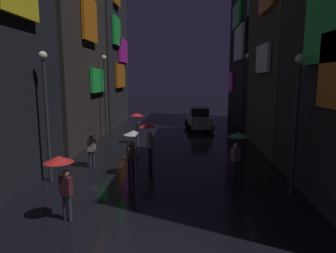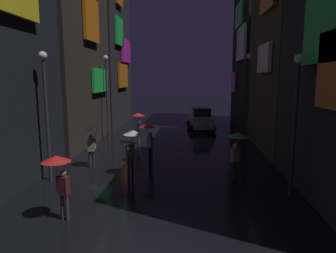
{
  "view_description": "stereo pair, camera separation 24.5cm",
  "coord_description": "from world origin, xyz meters",
  "px_view_note": "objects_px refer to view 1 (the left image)",
  "views": [
    {
      "loc": [
        0.95,
        -6.58,
        4.51
      ],
      "look_at": [
        0.0,
        8.42,
        2.04
      ],
      "focal_mm": 32.0,
      "sensor_mm": 36.0,
      "label": 1
    },
    {
      "loc": [
        1.2,
        -6.56,
        4.51
      ],
      "look_at": [
        0.0,
        8.42,
        2.04
      ],
      "focal_mm": 32.0,
      "sensor_mm": 36.0,
      "label": 2
    }
  ],
  "objects_px": {
    "pedestrian_midstreet_centre_clear": "(133,140)",
    "pedestrian_foreground_left_red": "(137,120)",
    "streetlamp_left_far": "(105,88)",
    "car_distant": "(199,119)",
    "pedestrian_midstreet_left_red": "(148,132)",
    "streetlamp_right_near": "(297,109)",
    "pedestrian_near_crossing_black": "(93,135)",
    "streetlamp_right_far": "(247,88)",
    "streetlamp_left_near": "(46,102)",
    "pedestrian_far_right_green": "(238,143)",
    "pedestrian_foreground_right_red": "(61,170)"
  },
  "relations": [
    {
      "from": "streetlamp_right_near",
      "to": "streetlamp_left_far",
      "type": "distance_m",
      "value": 14.3
    },
    {
      "from": "pedestrian_far_right_green",
      "to": "car_distant",
      "type": "height_order",
      "value": "pedestrian_far_right_green"
    },
    {
      "from": "pedestrian_far_right_green",
      "to": "pedestrian_foreground_left_red",
      "type": "xyz_separation_m",
      "value": [
        -5.62,
        6.89,
        0.0
      ]
    },
    {
      "from": "pedestrian_near_crossing_black",
      "to": "streetlamp_left_far",
      "type": "height_order",
      "value": "streetlamp_left_far"
    },
    {
      "from": "pedestrian_far_right_green",
      "to": "streetlamp_right_near",
      "type": "distance_m",
      "value": 3.05
    },
    {
      "from": "streetlamp_right_near",
      "to": "streetlamp_left_far",
      "type": "bearing_deg",
      "value": 134.38
    },
    {
      "from": "pedestrian_midstreet_centre_clear",
      "to": "streetlamp_left_near",
      "type": "distance_m",
      "value": 4.05
    },
    {
      "from": "car_distant",
      "to": "pedestrian_far_right_green",
      "type": "bearing_deg",
      "value": -84.65
    },
    {
      "from": "streetlamp_left_near",
      "to": "streetlamp_left_far",
      "type": "height_order",
      "value": "streetlamp_left_far"
    },
    {
      "from": "pedestrian_near_crossing_black",
      "to": "streetlamp_left_far",
      "type": "relative_size",
      "value": 0.35
    },
    {
      "from": "streetlamp_right_near",
      "to": "pedestrian_near_crossing_black",
      "type": "bearing_deg",
      "value": 160.51
    },
    {
      "from": "pedestrian_foreground_right_red",
      "to": "pedestrian_near_crossing_black",
      "type": "relative_size",
      "value": 1.0
    },
    {
      "from": "car_distant",
      "to": "streetlamp_right_far",
      "type": "distance_m",
      "value": 6.53
    },
    {
      "from": "streetlamp_left_far",
      "to": "pedestrian_midstreet_left_red",
      "type": "bearing_deg",
      "value": -57.24
    },
    {
      "from": "pedestrian_foreground_right_red",
      "to": "streetlamp_right_near",
      "type": "distance_m",
      "value": 8.5
    },
    {
      "from": "car_distant",
      "to": "streetlamp_left_near",
      "type": "bearing_deg",
      "value": -117.18
    },
    {
      "from": "pedestrian_near_crossing_black",
      "to": "streetlamp_right_far",
      "type": "bearing_deg",
      "value": 36.78
    },
    {
      "from": "pedestrian_midstreet_centre_clear",
      "to": "pedestrian_foreground_left_red",
      "type": "bearing_deg",
      "value": 97.69
    },
    {
      "from": "pedestrian_foreground_right_red",
      "to": "streetlamp_left_far",
      "type": "xyz_separation_m",
      "value": [
        -2.07,
        12.79,
        2.08
      ]
    },
    {
      "from": "streetlamp_left_far",
      "to": "streetlamp_left_near",
      "type": "bearing_deg",
      "value": -90.0
    },
    {
      "from": "pedestrian_far_right_green",
      "to": "pedestrian_midstreet_left_red",
      "type": "xyz_separation_m",
      "value": [
        -4.26,
        2.3,
        0.0
      ]
    },
    {
      "from": "pedestrian_near_crossing_black",
      "to": "streetlamp_right_far",
      "type": "xyz_separation_m",
      "value": [
        8.69,
        6.5,
        2.09
      ]
    },
    {
      "from": "pedestrian_midstreet_centre_clear",
      "to": "streetlamp_left_far",
      "type": "relative_size",
      "value": 0.35
    },
    {
      "from": "streetlamp_left_near",
      "to": "streetlamp_right_far",
      "type": "height_order",
      "value": "streetlamp_right_far"
    },
    {
      "from": "pedestrian_far_right_green",
      "to": "pedestrian_foreground_right_red",
      "type": "xyz_separation_m",
      "value": [
        -6.13,
        -4.36,
        0.0
      ]
    },
    {
      "from": "car_distant",
      "to": "streetlamp_left_far",
      "type": "height_order",
      "value": "streetlamp_left_far"
    },
    {
      "from": "streetlamp_right_near",
      "to": "pedestrian_foreground_left_red",
      "type": "bearing_deg",
      "value": 130.51
    },
    {
      "from": "pedestrian_far_right_green",
      "to": "pedestrian_midstreet_centre_clear",
      "type": "bearing_deg",
      "value": 177.55
    },
    {
      "from": "pedestrian_foreground_right_red",
      "to": "streetlamp_right_far",
      "type": "distance_m",
      "value": 14.65
    },
    {
      "from": "pedestrian_near_crossing_black",
      "to": "pedestrian_midstreet_left_red",
      "type": "distance_m",
      "value": 2.82
    },
    {
      "from": "streetlamp_right_near",
      "to": "streetlamp_right_far",
      "type": "xyz_separation_m",
      "value": [
        -0.0,
        9.57,
        0.4
      ]
    },
    {
      "from": "pedestrian_midstreet_left_red",
      "to": "streetlamp_right_far",
      "type": "distance_m",
      "value": 8.43
    },
    {
      "from": "pedestrian_foreground_left_red",
      "to": "streetlamp_right_far",
      "type": "xyz_separation_m",
      "value": [
        7.42,
        0.89,
        2.09
      ]
    },
    {
      "from": "streetlamp_right_far",
      "to": "pedestrian_near_crossing_black",
      "type": "bearing_deg",
      "value": -143.22
    },
    {
      "from": "pedestrian_near_crossing_black",
      "to": "streetlamp_left_near",
      "type": "relative_size",
      "value": 0.38
    },
    {
      "from": "pedestrian_near_crossing_black",
      "to": "pedestrian_far_right_green",
      "type": "bearing_deg",
      "value": -10.55
    },
    {
      "from": "pedestrian_foreground_left_red",
      "to": "pedestrian_midstreet_left_red",
      "type": "bearing_deg",
      "value": -73.49
    },
    {
      "from": "pedestrian_midstreet_left_red",
      "to": "car_distant",
      "type": "height_order",
      "value": "pedestrian_midstreet_left_red"
    },
    {
      "from": "pedestrian_midstreet_left_red",
      "to": "streetlamp_left_far",
      "type": "distance_m",
      "value": 7.57
    },
    {
      "from": "pedestrian_midstreet_left_red",
      "to": "car_distant",
      "type": "distance_m",
      "value": 11.0
    },
    {
      "from": "pedestrian_foreground_right_red",
      "to": "streetlamp_left_far",
      "type": "height_order",
      "value": "streetlamp_left_far"
    },
    {
      "from": "pedestrian_midstreet_centre_clear",
      "to": "streetlamp_left_near",
      "type": "xyz_separation_m",
      "value": [
        -3.48,
        -0.99,
        1.81
      ]
    },
    {
      "from": "car_distant",
      "to": "streetlamp_left_far",
      "type": "xyz_separation_m",
      "value": [
        -7.0,
        -4.42,
        2.82
      ]
    },
    {
      "from": "pedestrian_midstreet_centre_clear",
      "to": "streetlamp_left_far",
      "type": "xyz_separation_m",
      "value": [
        -3.48,
        8.23,
        2.08
      ]
    },
    {
      "from": "pedestrian_near_crossing_black",
      "to": "pedestrian_foreground_left_red",
      "type": "relative_size",
      "value": 1.0
    },
    {
      "from": "pedestrian_near_crossing_black",
      "to": "car_distant",
      "type": "height_order",
      "value": "pedestrian_near_crossing_black"
    },
    {
      "from": "pedestrian_midstreet_left_red",
      "to": "car_distant",
      "type": "relative_size",
      "value": 0.5
    },
    {
      "from": "pedestrian_midstreet_left_red",
      "to": "streetlamp_right_near",
      "type": "height_order",
      "value": "streetlamp_right_near"
    },
    {
      "from": "pedestrian_foreground_left_red",
      "to": "streetlamp_left_far",
      "type": "xyz_separation_m",
      "value": [
        -2.58,
        1.54,
        2.08
      ]
    },
    {
      "from": "pedestrian_far_right_green",
      "to": "streetlamp_left_near",
      "type": "distance_m",
      "value": 8.44
    }
  ]
}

